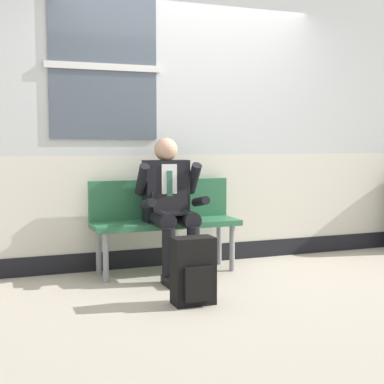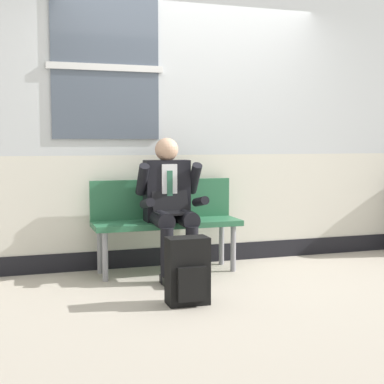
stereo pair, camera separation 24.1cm
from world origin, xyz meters
TOP-DOWN VIEW (x-y plane):
  - ground_plane at (0.00, 0.00)m, footprint 18.00×18.00m
  - station_wall at (-0.01, 0.69)m, footprint 6.38×0.16m
  - bench_with_person at (-0.35, 0.40)m, footprint 1.34×0.42m
  - person_seated at (-0.35, 0.21)m, footprint 0.57×0.70m
  - backpack at (-0.47, -0.67)m, footprint 0.30×0.22m

SIDE VIEW (x-z plane):
  - ground_plane at x=0.00m, z-range 0.00..0.00m
  - backpack at x=-0.47m, z-range -0.01..0.49m
  - bench_with_person at x=-0.35m, z-range 0.09..0.93m
  - person_seated at x=-0.35m, z-range 0.04..1.26m
  - station_wall at x=-0.01m, z-range -0.01..2.96m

